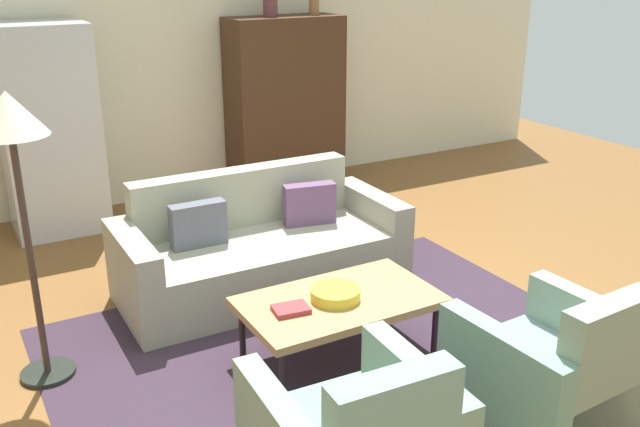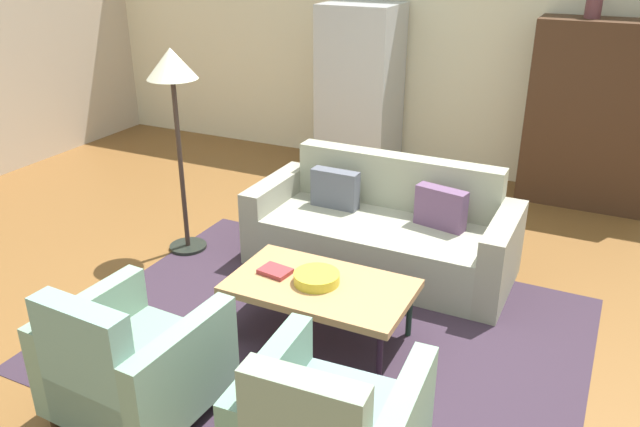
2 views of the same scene
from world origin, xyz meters
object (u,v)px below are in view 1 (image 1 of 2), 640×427
(vase_round, at_px, (314,2))
(floor_lamp, at_px, (12,142))
(couch, at_px, (258,251))
(coffee_table, at_px, (339,303))
(cabinet, at_px, (285,104))
(fruit_bowl, at_px, (335,294))
(armchair_right, at_px, (555,374))
(refrigerator, at_px, (49,130))
(book_stack, at_px, (291,309))
(vase_tall, at_px, (270,2))

(vase_round, relative_size, floor_lamp, 0.15)
(couch, height_order, coffee_table, couch)
(coffee_table, height_order, cabinet, cabinet)
(couch, distance_m, fruit_bowl, 1.20)
(floor_lamp, bearing_deg, armchair_right, -39.94)
(couch, distance_m, cabinet, 2.58)
(couch, height_order, armchair_right, armchair_right)
(cabinet, xyz_separation_m, refrigerator, (-2.40, -0.10, 0.03))
(coffee_table, bearing_deg, floor_lamp, 156.71)
(coffee_table, relative_size, refrigerator, 0.65)
(armchair_right, bearing_deg, couch, 101.44)
(book_stack, bearing_deg, coffee_table, 1.53)
(refrigerator, bearing_deg, book_stack, -77.05)
(couch, height_order, fruit_bowl, couch)
(refrigerator, relative_size, floor_lamp, 1.08)
(fruit_bowl, height_order, book_stack, fruit_bowl)
(fruit_bowl, distance_m, cabinet, 3.61)
(vase_round, bearing_deg, fruit_bowl, -117.16)
(armchair_right, height_order, fruit_bowl, armchair_right)
(coffee_table, xyz_separation_m, refrigerator, (-1.08, 3.22, 0.54))
(refrigerator, bearing_deg, coffee_table, -71.48)
(cabinet, bearing_deg, vase_round, -0.77)
(vase_tall, bearing_deg, coffee_table, -109.47)
(armchair_right, xyz_separation_m, vase_round, (1.07, 4.48, 1.58))
(floor_lamp, bearing_deg, refrigerator, 77.72)
(book_stack, distance_m, cabinet, 3.75)
(couch, bearing_deg, vase_tall, -118.48)
(book_stack, xyz_separation_m, floor_lamp, (-1.29, 0.71, 1.01))
(coffee_table, height_order, book_stack, book_stack)
(armchair_right, relative_size, cabinet, 0.49)
(refrigerator, bearing_deg, fruit_bowl, -71.94)
(floor_lamp, bearing_deg, coffee_table, -23.29)
(coffee_table, distance_m, vase_tall, 3.85)
(coffee_table, bearing_deg, book_stack, -178.47)
(vase_tall, xyz_separation_m, refrigerator, (-2.25, -0.10, -1.02))
(cabinet, bearing_deg, floor_lamp, -138.35)
(refrigerator, bearing_deg, couch, -62.03)
(couch, distance_m, armchair_right, 2.43)
(fruit_bowl, relative_size, refrigerator, 0.16)
(vase_tall, height_order, vase_round, vase_tall)
(book_stack, relative_size, vase_tall, 0.78)
(armchair_right, xyz_separation_m, refrigerator, (-1.68, 4.38, 0.58))
(coffee_table, relative_size, cabinet, 0.67)
(armchair_right, relative_size, refrigerator, 0.48)
(book_stack, bearing_deg, fruit_bowl, 1.67)
(fruit_bowl, bearing_deg, refrigerator, 108.06)
(vase_tall, bearing_deg, book_stack, -114.40)
(book_stack, distance_m, vase_round, 4.16)
(couch, xyz_separation_m, cabinet, (1.32, 2.13, 0.61))
(armchair_right, relative_size, book_stack, 3.92)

